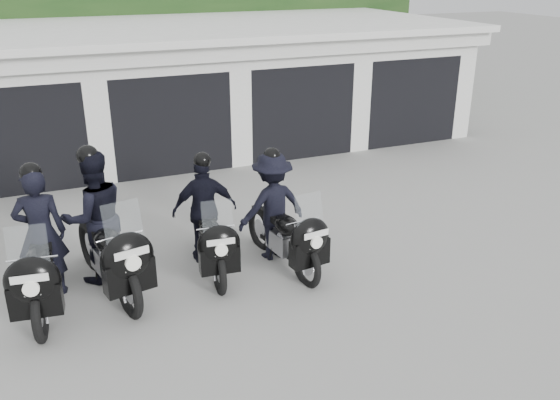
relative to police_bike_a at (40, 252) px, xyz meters
name	(u,v)px	position (x,y,z in m)	size (l,w,h in m)	color
ground	(266,290)	(2.93, -0.81, -0.80)	(80.00, 80.00, 0.00)	gray
garage_block	(149,89)	(2.93, 7.25, 0.62)	(16.40, 6.80, 2.96)	white
background_vegetation	(127,18)	(3.30, 12.11, 1.97)	(20.00, 3.90, 5.80)	#173613
police_bike_a	(40,252)	(0.00, 0.00, 0.00)	(0.87, 2.32, 2.02)	black
police_bike_b	(101,228)	(0.83, 0.26, 0.10)	(1.18, 2.43, 2.14)	black
police_bike_c	(207,219)	(2.39, 0.27, -0.02)	(1.05, 2.12, 1.84)	black
police_bike_d	(278,214)	(3.44, -0.02, 0.00)	(1.19, 2.15, 1.88)	black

